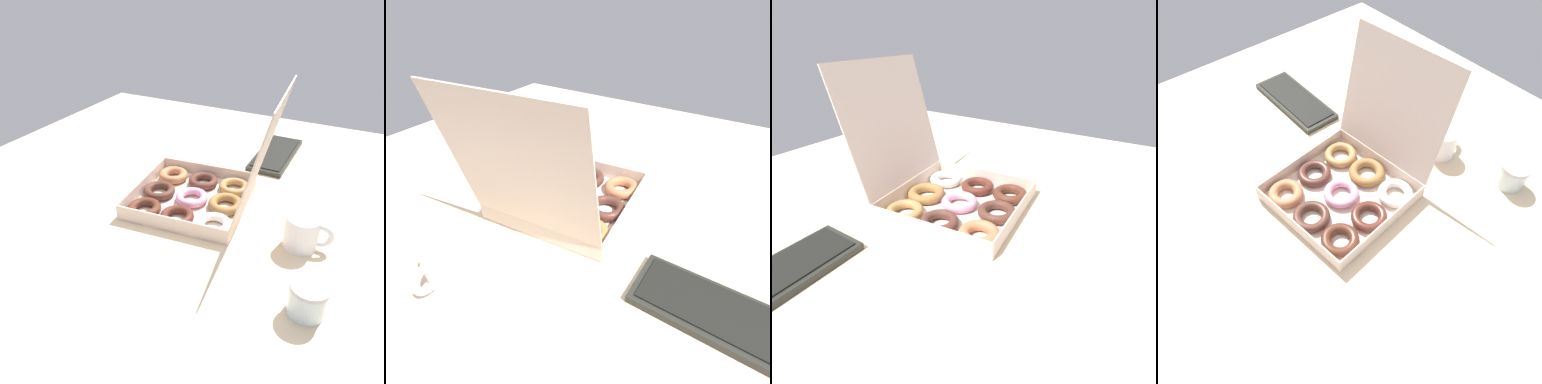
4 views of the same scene
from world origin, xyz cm
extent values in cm
cube|color=beige|center=(0.00, 0.00, -1.00)|extent=(180.00, 180.00, 2.00)
cube|color=beige|center=(-0.05, 2.48, 0.20)|extent=(38.31, 38.31, 0.40)
cube|color=beige|center=(-17.33, 0.83, 2.79)|extent=(3.74, 35.00, 4.77)
cube|color=beige|center=(17.23, 4.13, 2.79)|extent=(3.74, 35.00, 4.77)
cube|color=beige|center=(1.60, -14.80, 2.79)|extent=(34.21, 3.67, 4.77)
cube|color=beige|center=(-1.70, 19.76, 2.79)|extent=(34.21, 3.67, 4.77)
cube|color=beige|center=(-2.12, 24.15, 22.23)|extent=(35.81, 12.11, 34.20)
torus|color=#B67249|center=(-10.52, -10.00, 1.77)|extent=(13.50, 13.50, 2.96)
torus|color=#522E23|center=(1.01, -9.08, 1.77)|extent=(14.65, 14.65, 2.58)
torus|color=#552B1C|center=(12.25, -7.76, 1.77)|extent=(13.45, 13.45, 2.79)
torus|color=#542E25|center=(-11.47, 1.35, 1.77)|extent=(14.68, 14.68, 2.59)
torus|color=pink|center=(-0.13, 2.64, 1.77)|extent=(14.97, 14.97, 2.53)
torus|color=#55271D|center=(11.58, 3.38, 1.77)|extent=(13.18, 13.18, 2.58)
torus|color=#AD7C45|center=(-12.40, 12.55, 1.77)|extent=(12.97, 12.97, 2.54)
torus|color=olive|center=(-1.20, 13.98, 1.77)|extent=(15.32, 15.32, 2.86)
torus|color=silver|center=(10.35, 14.96, 1.77)|extent=(13.91, 13.91, 2.60)
cube|color=#272823|center=(-45.48, 17.94, 0.90)|extent=(34.74, 13.81, 1.80)
cube|color=black|center=(-45.48, 17.94, 2.00)|extent=(31.95, 11.62, 0.40)
cylinder|color=white|center=(6.72, 39.21, 4.82)|extent=(9.31, 9.31, 9.64)
torus|color=white|center=(6.15, 44.17, 4.82)|extent=(2.47, 7.22, 7.07)
cylinder|color=black|center=(6.72, 39.21, 7.90)|extent=(8.19, 8.19, 0.58)
cube|color=white|center=(17.97, -26.75, 0.07)|extent=(14.80, 13.87, 0.15)
camera|label=1|loc=(92.25, 48.63, 66.80)|focal=35.00mm
camera|label=2|loc=(-40.02, 60.61, 53.00)|focal=28.00mm
camera|label=3|loc=(-62.69, -39.24, 45.47)|focal=28.00mm
camera|label=4|loc=(54.21, -39.71, 89.20)|focal=35.00mm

